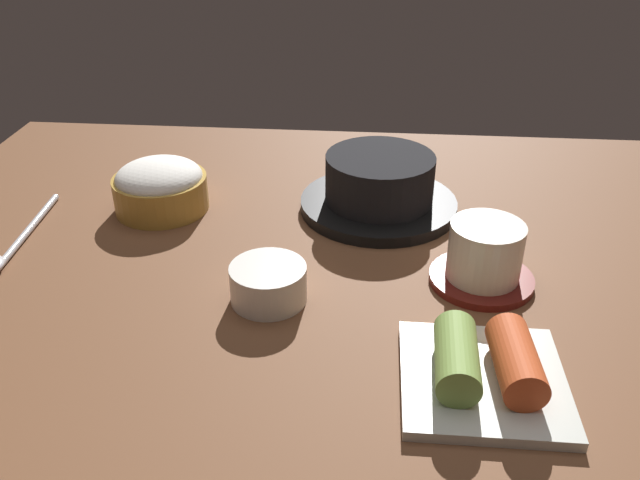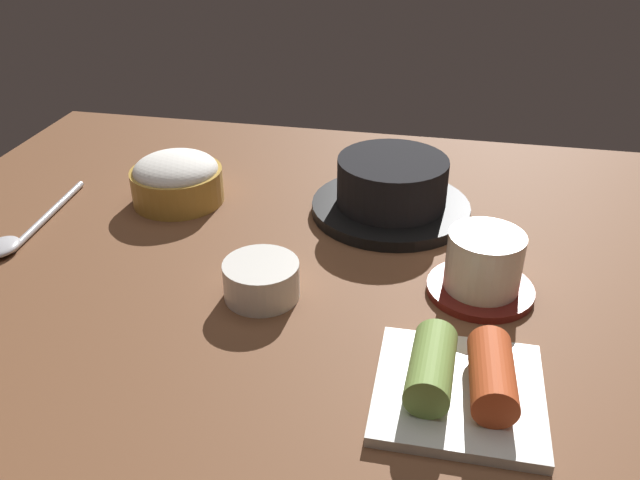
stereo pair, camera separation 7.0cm
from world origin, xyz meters
The scene contains 7 objects.
dining_table centered at (0.00, 0.00, 1.00)cm, with size 100.00×76.00×2.00cm, color brown.
stone_pot centered at (8.18, 11.40, 5.27)cm, with size 19.47×19.47×7.19cm.
rice_bowl centered at (-18.81, 9.30, 5.10)cm, with size 11.55×11.55×6.32cm.
tea_cup_with_saucer centered at (19.00, -4.09, 5.17)cm, with size 10.77×10.77×6.76cm.
banchan_cup_center centered at (-2.52, -9.06, 4.04)cm, with size 7.62×7.62×3.81cm.
kimchi_plate centered at (17.20, -19.78, 3.75)cm, with size 13.65×13.65×4.64cm.
spoon centered at (-33.06, -3.82, 2.61)cm, with size 3.60×19.73×1.35cm.
Camera 2 is at (14.18, -61.65, 40.53)cm, focal length 37.17 mm.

